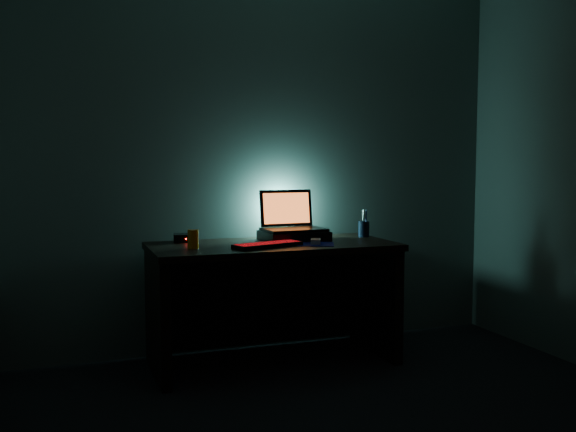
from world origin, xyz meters
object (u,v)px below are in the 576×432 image
Objects in this scene: mouse at (316,241)px; router at (186,238)px; juice_glass at (193,239)px; pen_cup at (364,229)px; keyboard at (268,245)px; laptop at (291,221)px.

mouse is 0.82m from router.
mouse is 0.74m from juice_glass.
pen_cup is at bearing 52.05° from mouse.
juice_glass reaches higher than mouse.
pen_cup is (0.76, 0.27, 0.04)m from keyboard.
laptop reaches higher than mouse.
pen_cup is at bearing -6.55° from laptop.
laptop is 0.42m from keyboard.
pen_cup is at bearing 8.95° from juice_glass.
pen_cup reaches higher than keyboard.
keyboard is at bearing -154.13° from mouse.
mouse reaches higher than keyboard.
keyboard is 0.81m from pen_cup.
juice_glass reaches higher than keyboard.
juice_glass is (-1.19, -0.19, 0.00)m from pen_cup.
laptop is at bearing -0.23° from router.
keyboard is 0.44m from juice_glass.
laptop reaches higher than juice_glass.
router is (-0.72, 0.40, 0.01)m from mouse.
keyboard is 2.71× the size of router.
laptop is 3.77× the size of pen_cup.
pen_cup reaches higher than mouse.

